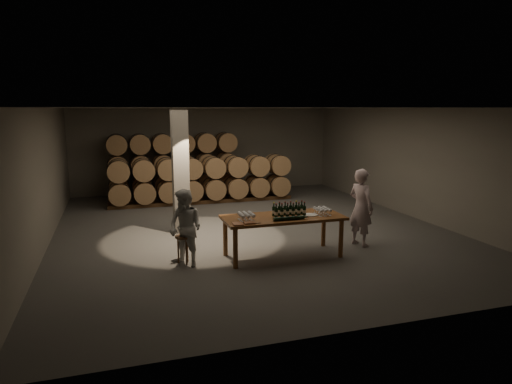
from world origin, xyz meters
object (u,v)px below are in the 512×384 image
object	(u,v)px
bottle_cluster	(289,211)
plate	(311,215)
tasting_table	(283,221)
person_woman	(186,228)
stool	(184,241)
person_man	(361,207)
notebook_near	(249,223)

from	to	relation	value
bottle_cluster	plate	size ratio (longest dim) A/B	2.42
tasting_table	person_woman	bearing A→B (deg)	179.23
bottle_cluster	stool	size ratio (longest dim) A/B	1.23
stool	person_man	xyz separation A→B (m)	(4.16, 0.04, 0.43)
plate	person_woman	xyz separation A→B (m)	(-2.71, 0.12, -0.11)
bottle_cluster	tasting_table	bearing A→B (deg)	179.02
stool	person_man	distance (m)	4.18
bottle_cluster	person_woman	world-z (taller)	person_woman
plate	person_woman	distance (m)	2.71
person_man	person_woman	size ratio (longest dim) A/B	1.15
person_man	person_woman	xyz separation A→B (m)	(-4.13, -0.21, -0.12)
tasting_table	bottle_cluster	distance (m)	0.25
notebook_near	person_woman	bearing A→B (deg)	159.66
tasting_table	plate	distance (m)	0.62
bottle_cluster	person_woman	distance (m)	2.25
person_woman	tasting_table	bearing A→B (deg)	49.08
bottle_cluster	plate	distance (m)	0.49
tasting_table	stool	size ratio (longest dim) A/B	4.39
tasting_table	person_man	bearing A→B (deg)	6.61
tasting_table	person_woman	size ratio (longest dim) A/B	1.64
bottle_cluster	notebook_near	world-z (taller)	bottle_cluster
tasting_table	notebook_near	distance (m)	0.96
plate	notebook_near	xyz separation A→B (m)	(-1.48, -0.29, 0.01)
notebook_near	stool	distance (m)	1.44
plate	stool	xyz separation A→B (m)	(-2.73, 0.28, -0.42)
plate	person_woman	size ratio (longest dim) A/B	0.19
notebook_near	person_man	world-z (taller)	person_man
stool	person_woman	size ratio (longest dim) A/B	0.37
tasting_table	bottle_cluster	size ratio (longest dim) A/B	3.58
notebook_near	tasting_table	bearing A→B (deg)	21.60
tasting_table	person_man	distance (m)	2.05
bottle_cluster	plate	bearing A→B (deg)	-10.80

